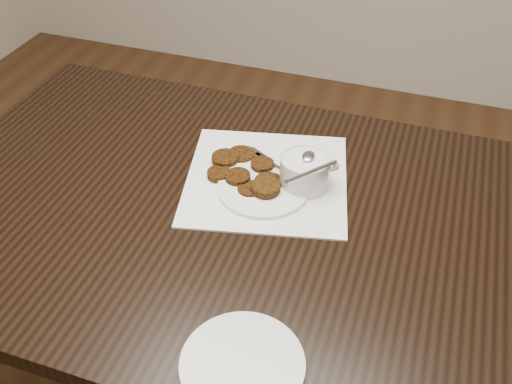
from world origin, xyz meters
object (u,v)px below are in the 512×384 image
Objects in this scene: table at (238,325)px; plate_empty at (242,365)px; plate_with_patty at (264,186)px; sauce_ramekin at (306,158)px; napkin at (267,179)px.

table is 6.93× the size of plate_empty.
plate_with_patty is at bearing 63.62° from table.
sauce_ramekin reaches higher than plate_with_patty.
sauce_ramekin is (0.11, 0.12, 0.45)m from table.
napkin is at bearing 103.42° from plate_empty.
table is at bearing -106.12° from napkin.
napkin is 0.04m from plate_with_patty.
table is 0.52m from plate_empty.
plate_with_patty is (-0.08, -0.04, -0.06)m from sauce_ramekin.
sauce_ramekin is (0.08, 0.01, 0.07)m from napkin.
plate_empty is (0.03, -0.45, -0.07)m from sauce_ramekin.
table is 6.95× the size of plate_with_patty.
sauce_ramekin reaches higher than napkin.
plate_with_patty is (0.04, 0.08, 0.39)m from table.
table is 0.48m from sauce_ramekin.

